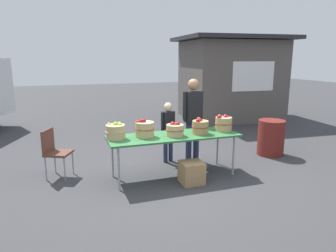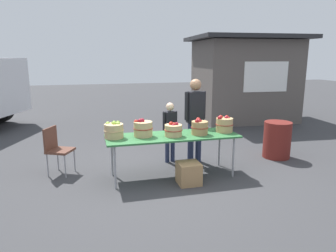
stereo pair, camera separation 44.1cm
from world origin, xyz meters
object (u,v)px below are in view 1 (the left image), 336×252
(apple_basket_red_0, at_px, (145,129))
(vendor_adult, at_px, (193,114))
(child_customer, at_px, (168,127))
(apple_basket_green_0, at_px, (116,131))
(produce_crate, at_px, (192,173))
(apple_basket_red_1, at_px, (175,130))
(apple_basket_red_2, at_px, (200,127))
(trash_barrel, at_px, (271,138))
(folding_chair, at_px, (55,149))
(apple_basket_red_3, at_px, (223,123))
(market_table, at_px, (174,137))

(apple_basket_red_0, relative_size, vendor_adult, 0.20)
(child_customer, bearing_deg, apple_basket_green_0, 17.11)
(produce_crate, bearing_deg, child_customer, 90.71)
(apple_basket_red_1, height_order, apple_basket_red_2, apple_basket_red_2)
(apple_basket_red_1, relative_size, child_customer, 0.26)
(apple_basket_red_0, distance_m, apple_basket_red_2, 0.99)
(apple_basket_green_0, relative_size, child_customer, 0.28)
(apple_basket_red_0, xyz_separation_m, trash_barrel, (2.92, 0.41, -0.51))
(apple_basket_red_1, distance_m, vendor_adult, 0.94)
(folding_chair, bearing_deg, apple_basket_red_1, -83.47)
(vendor_adult, height_order, child_customer, vendor_adult)
(apple_basket_green_0, xyz_separation_m, produce_crate, (1.17, -0.48, -0.70))
(apple_basket_red_1, height_order, apple_basket_red_3, apple_basket_red_3)
(trash_barrel, bearing_deg, apple_basket_green_0, -173.29)
(apple_basket_red_0, relative_size, trash_barrel, 0.44)
(child_customer, distance_m, folding_chair, 2.15)
(apple_basket_green_0, relative_size, apple_basket_red_3, 1.05)
(market_table, distance_m, apple_basket_red_0, 0.54)
(market_table, distance_m, vendor_adult, 0.93)
(apple_basket_green_0, distance_m, folding_chair, 1.19)
(apple_basket_red_2, bearing_deg, apple_basket_red_1, -179.53)
(apple_basket_red_0, xyz_separation_m, produce_crate, (0.68, -0.46, -0.70))
(market_table, height_order, trash_barrel, trash_barrel)
(child_customer, height_order, trash_barrel, child_customer)
(apple_basket_green_0, distance_m, child_customer, 1.35)
(vendor_adult, relative_size, child_customer, 1.38)
(apple_basket_green_0, height_order, produce_crate, apple_basket_green_0)
(apple_basket_red_2, xyz_separation_m, vendor_adult, (0.16, 0.68, 0.10))
(apple_basket_red_3, xyz_separation_m, vendor_adult, (-0.35, 0.61, 0.09))
(produce_crate, bearing_deg, market_table, 113.46)
(apple_basket_red_3, distance_m, child_customer, 1.12)
(apple_basket_red_3, distance_m, vendor_adult, 0.71)
(apple_basket_red_1, distance_m, trash_barrel, 2.52)
(vendor_adult, xyz_separation_m, trash_barrel, (1.78, -0.15, -0.60))
(trash_barrel, bearing_deg, vendor_adult, 175.19)
(apple_basket_green_0, distance_m, produce_crate, 1.44)
(apple_basket_green_0, relative_size, folding_chair, 0.39)
(apple_basket_green_0, bearing_deg, market_table, -4.26)
(apple_basket_red_2, distance_m, apple_basket_red_3, 0.51)
(folding_chair, height_order, produce_crate, folding_chair)
(apple_basket_green_0, height_order, folding_chair, apple_basket_green_0)
(market_table, bearing_deg, folding_chair, 162.21)
(apple_basket_red_3, relative_size, vendor_adult, 0.19)
(child_customer, relative_size, trash_barrel, 1.59)
(child_customer, xyz_separation_m, trash_barrel, (2.26, -0.28, -0.33))
(apple_basket_green_0, xyz_separation_m, vendor_adult, (1.63, 0.55, 0.10))
(apple_basket_green_0, bearing_deg, child_customer, 30.54)
(market_table, height_order, produce_crate, market_table)
(apple_basket_red_1, bearing_deg, apple_basket_green_0, 172.25)
(apple_basket_red_2, relative_size, produce_crate, 0.84)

